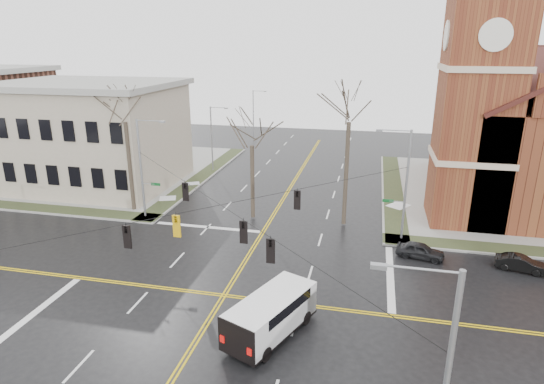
% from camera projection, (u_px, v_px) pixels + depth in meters
% --- Properties ---
extents(ground, '(120.00, 120.00, 0.00)m').
position_uv_depth(ground, '(224.00, 295.00, 29.21)').
color(ground, black).
rests_on(ground, ground).
extents(sidewalks, '(80.00, 80.00, 0.17)m').
position_uv_depth(sidewalks, '(224.00, 294.00, 29.19)').
color(sidewalks, gray).
rests_on(sidewalks, ground).
extents(road_markings, '(100.00, 100.00, 0.01)m').
position_uv_depth(road_markings, '(224.00, 295.00, 29.21)').
color(road_markings, gold).
rests_on(road_markings, ground).
extents(church, '(24.28, 27.48, 27.50)m').
position_uv_depth(church, '(543.00, 118.00, 44.35)').
color(church, '#5E2718').
rests_on(church, ground).
extents(civic_building_a, '(18.00, 14.00, 11.00)m').
position_uv_depth(civic_building_a, '(91.00, 136.00, 50.60)').
color(civic_building_a, '#A0957F').
rests_on(civic_building_a, ground).
extents(signal_pole_ne, '(2.75, 0.22, 9.00)m').
position_uv_depth(signal_pole_ne, '(404.00, 182.00, 35.94)').
color(signal_pole_ne, gray).
rests_on(signal_pole_ne, ground).
extents(signal_pole_nw, '(2.75, 0.22, 9.00)m').
position_uv_depth(signal_pole_nw, '(143.00, 166.00, 40.67)').
color(signal_pole_nw, gray).
rests_on(signal_pole_nw, ground).
extents(span_wires, '(23.02, 23.02, 0.03)m').
position_uv_depth(span_wires, '(221.00, 205.00, 27.26)').
color(span_wires, black).
rests_on(span_wires, ground).
extents(traffic_signals, '(8.21, 8.26, 1.30)m').
position_uv_depth(traffic_signals, '(217.00, 221.00, 26.88)').
color(traffic_signals, black).
rests_on(traffic_signals, ground).
extents(streetlight_north_a, '(2.30, 0.20, 8.00)m').
position_uv_depth(streetlight_north_a, '(213.00, 136.00, 55.96)').
color(streetlight_north_a, gray).
rests_on(streetlight_north_a, ground).
extents(streetlight_north_b, '(2.30, 0.20, 8.00)m').
position_uv_depth(streetlight_north_b, '(254.00, 113.00, 74.49)').
color(streetlight_north_b, gray).
rests_on(streetlight_north_b, ground).
extents(cargo_van, '(4.50, 6.46, 2.30)m').
position_uv_depth(cargo_van, '(274.00, 311.00, 25.10)').
color(cargo_van, white).
rests_on(cargo_van, ground).
extents(parked_car_a, '(3.72, 2.12, 1.19)m').
position_uv_depth(parked_car_a, '(420.00, 251.00, 34.13)').
color(parked_car_a, black).
rests_on(parked_car_a, ground).
extents(parked_car_b, '(3.56, 1.92, 1.11)m').
position_uv_depth(parked_car_b, '(521.00, 263.00, 32.22)').
color(parked_car_b, black).
rests_on(parked_car_b, ground).
extents(tree_nw_far, '(4.00, 4.00, 12.66)m').
position_uv_depth(tree_nw_far, '(125.00, 116.00, 41.09)').
color(tree_nw_far, '#372E23').
rests_on(tree_nw_far, ground).
extents(tree_nw_near, '(4.00, 4.00, 10.05)m').
position_uv_depth(tree_nw_near, '(252.00, 141.00, 39.70)').
color(tree_nw_near, '#372E23').
rests_on(tree_nw_near, ground).
extents(tree_ne, '(4.00, 4.00, 13.57)m').
position_uv_depth(tree_ne, '(349.00, 115.00, 37.36)').
color(tree_ne, '#372E23').
rests_on(tree_ne, ground).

